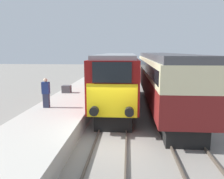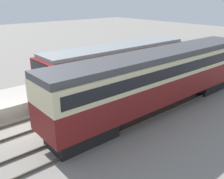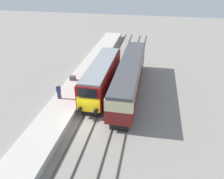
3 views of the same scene
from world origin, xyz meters
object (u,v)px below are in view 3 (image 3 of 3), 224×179
at_px(passenger_carriage, 130,75).
at_px(person_on_platform, 59,92).
at_px(locomotive, 102,76).
at_px(luggage_crate, 73,78).

bearing_deg(passenger_carriage, person_on_platform, -148.52).
xyz_separation_m(passenger_carriage, person_on_platform, (-7.53, -4.61, -0.69)).
distance_m(locomotive, passenger_carriage, 3.48).
height_order(person_on_platform, luggage_crate, person_on_platform).
xyz_separation_m(locomotive, person_on_platform, (-4.13, -3.89, -0.45)).
xyz_separation_m(passenger_carriage, luggage_crate, (-7.65, 0.17, -1.29)).
distance_m(passenger_carriage, luggage_crate, 7.76).
height_order(locomotive, passenger_carriage, passenger_carriage).
bearing_deg(luggage_crate, person_on_platform, -88.54).
bearing_deg(locomotive, person_on_platform, -136.68).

